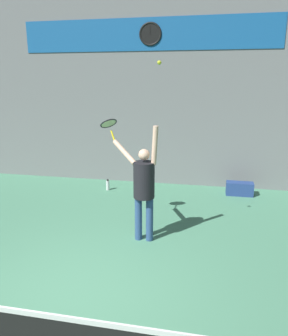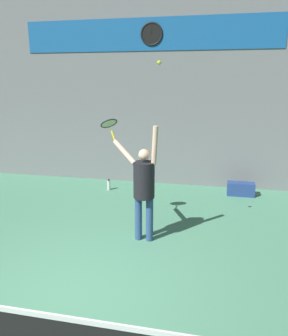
# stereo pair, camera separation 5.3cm
# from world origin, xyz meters

# --- Properties ---
(ground_plane) EXTENTS (18.00, 18.00, 0.00)m
(ground_plane) POSITION_xyz_m (0.00, 0.00, 0.00)
(ground_plane) COLOR #4C8C6B
(back_wall) EXTENTS (18.00, 0.10, 5.00)m
(back_wall) POSITION_xyz_m (0.00, 5.51, 2.50)
(back_wall) COLOR slate
(back_wall) RESTS_ON ground_plane
(sponsor_banner) EXTENTS (6.76, 0.02, 0.81)m
(sponsor_banner) POSITION_xyz_m (0.00, 5.45, 4.00)
(sponsor_banner) COLOR #195B9E
(scoreboard_clock) EXTENTS (0.59, 0.05, 0.59)m
(scoreboard_clock) POSITION_xyz_m (0.10, 5.43, 4.00)
(scoreboard_clock) COLOR black
(tennis_player) EXTENTS (0.94, 0.61, 2.11)m
(tennis_player) POSITION_xyz_m (0.63, 1.98, 1.07)
(tennis_player) COLOR #2D4C7F
(tennis_player) RESTS_ON ground_plane
(tennis_racket) EXTENTS (0.43, 0.44, 0.42)m
(tennis_racket) POSITION_xyz_m (-0.14, 2.49, 2.04)
(tennis_racket) COLOR yellow
(tennis_ball) EXTENTS (0.07, 0.07, 0.07)m
(tennis_ball) POSITION_xyz_m (0.89, 1.90, 3.11)
(tennis_ball) COLOR #CCDB2D
(water_bottle) EXTENTS (0.09, 0.09, 0.30)m
(water_bottle) POSITION_xyz_m (-0.88, 4.57, 0.13)
(water_bottle) COLOR silver
(water_bottle) RESTS_ON ground_plane
(equipment_bag) EXTENTS (0.67, 0.29, 0.34)m
(equipment_bag) POSITION_xyz_m (2.55, 4.86, 0.17)
(equipment_bag) COLOR navy
(equipment_bag) RESTS_ON ground_plane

